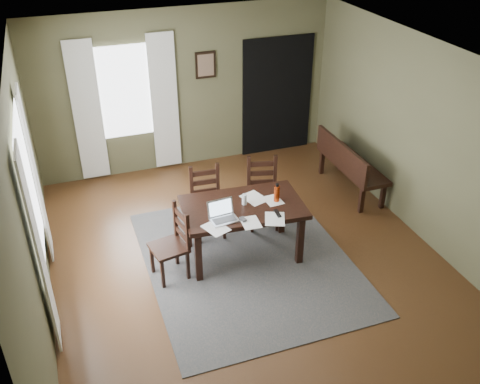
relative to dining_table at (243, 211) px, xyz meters
name	(u,v)px	position (x,y,z in m)	size (l,w,h in m)	color
ground	(248,261)	(0.01, -0.16, -0.70)	(5.00, 6.00, 0.01)	#492C16
room_shell	(249,138)	(0.01, -0.16, 1.11)	(5.02, 6.02, 2.71)	brown
rug	(248,260)	(0.01, -0.16, -0.68)	(2.60, 3.20, 0.01)	#414141
dining_table	(243,211)	(0.00, 0.00, 0.00)	(1.61, 1.04, 0.77)	black
chair_end	(172,244)	(-0.97, -0.10, -0.21)	(0.49, 0.49, 0.97)	black
chair_back_left	(207,202)	(-0.28, 0.67, -0.20)	(0.46, 0.47, 1.00)	black
chair_back_right	(263,193)	(0.53, 0.62, -0.19)	(0.54, 0.54, 1.02)	black
bench	(348,162)	(2.16, 1.04, -0.18)	(0.49, 1.52, 0.86)	black
laptop	(222,214)	(-0.34, -0.20, 0.15)	(0.35, 0.29, 0.23)	#B7B7BC
computer_mouse	(243,219)	(-0.12, -0.33, 0.11)	(0.05, 0.09, 0.03)	#3F3F42
tv_remote	(277,213)	(0.34, -0.34, 0.11)	(0.05, 0.18, 0.02)	black
drinking_glass	(244,199)	(0.03, 0.01, 0.17)	(0.06, 0.06, 0.14)	silver
water_bottle	(277,193)	(0.45, -0.05, 0.21)	(0.09, 0.09, 0.26)	#A3300C
paper_a	(216,228)	(-0.48, -0.38, 0.10)	(0.24, 0.31, 0.00)	white
paper_b	(275,219)	(0.26, -0.43, 0.10)	(0.24, 0.31, 0.00)	white
paper_c	(254,198)	(0.20, 0.11, 0.10)	(0.25, 0.33, 0.00)	white
paper_d	(273,200)	(0.41, -0.02, 0.10)	(0.21, 0.27, 0.00)	white
paper_e	(251,223)	(-0.05, -0.41, 0.10)	(0.22, 0.28, 0.00)	white
window_left	(30,192)	(-2.46, 0.04, 0.76)	(0.01, 1.30, 1.70)	white
window_back	(125,92)	(-0.99, 2.81, 0.76)	(1.00, 0.01, 1.50)	white
curtain_left_near	(40,253)	(-2.43, -0.78, 0.51)	(0.03, 0.48, 2.30)	silver
curtain_left_far	(36,177)	(-2.43, 0.86, 0.51)	(0.03, 0.48, 2.30)	silver
curtain_back_left	(87,113)	(-1.61, 2.78, 0.51)	(0.44, 0.03, 2.30)	silver
curtain_back_right	(165,103)	(-0.37, 2.78, 0.51)	(0.44, 0.03, 2.30)	silver
framed_picture	(206,65)	(0.36, 2.81, 1.06)	(0.34, 0.03, 0.44)	black
doorway_back	(277,96)	(1.66, 2.81, 0.36)	(1.30, 0.03, 2.10)	black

